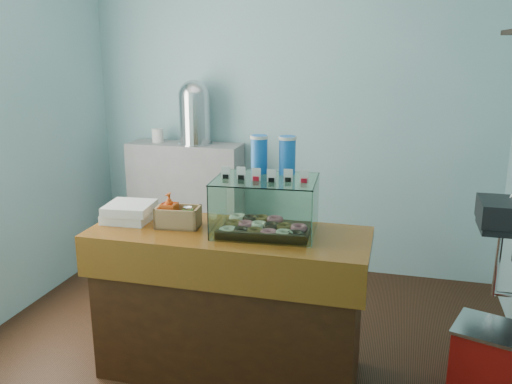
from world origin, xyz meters
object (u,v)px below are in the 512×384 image
(counter, at_px, (229,302))
(red_cooler, at_px, (494,360))
(coffee_urn, at_px, (195,111))
(display_case, at_px, (266,203))

(counter, xyz_separation_m, red_cooler, (1.51, 0.19, -0.26))
(counter, bearing_deg, red_cooler, 7.32)
(red_cooler, bearing_deg, coffee_urn, 167.87)
(coffee_urn, relative_size, red_cooler, 1.03)
(counter, height_order, red_cooler, counter)
(coffee_urn, height_order, red_cooler, coffee_urn)
(counter, height_order, display_case, display_case)
(counter, xyz_separation_m, coffee_urn, (-0.79, 1.57, 0.93))
(counter, xyz_separation_m, display_case, (0.20, 0.08, 0.61))
(display_case, relative_size, coffee_urn, 1.09)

